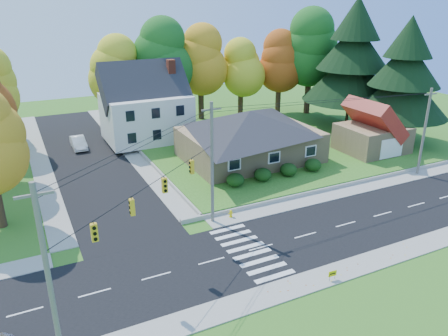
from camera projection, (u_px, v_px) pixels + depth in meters
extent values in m
plane|color=#3D7923|center=(261.00, 248.00, 32.07)|extent=(120.00, 120.00, 0.00)
cube|color=black|center=(261.00, 248.00, 32.07)|extent=(90.00, 8.00, 0.02)
cube|color=black|center=(86.00, 156.00, 50.50)|extent=(8.00, 44.00, 0.02)
cube|color=#9C9A90|center=(230.00, 218.00, 36.24)|extent=(90.00, 2.00, 0.08)
cube|color=#9C9A90|center=(301.00, 285.00, 27.88)|extent=(90.00, 2.00, 0.08)
cube|color=#3D7923|center=(264.00, 142.00, 54.88)|extent=(30.00, 30.00, 0.50)
cube|color=tan|center=(250.00, 144.00, 47.97)|extent=(14.00, 10.00, 3.20)
pyramid|color=#26262B|center=(250.00, 121.00, 46.99)|extent=(14.60, 10.60, 2.20)
cube|color=silver|center=(146.00, 117.00, 54.27)|extent=(10.00, 8.00, 5.60)
pyramid|color=#26262B|center=(144.00, 85.00, 52.81)|extent=(10.40, 8.40, 2.40)
cube|color=brown|center=(172.00, 98.00, 54.98)|extent=(0.90, 0.90, 9.60)
cube|color=tan|center=(372.00, 138.00, 50.43)|extent=(7.00, 6.00, 3.00)
pyramid|color=maroon|center=(375.00, 119.00, 49.59)|extent=(7.30, 6.30, 1.60)
cube|color=silver|center=(392.00, 148.00, 47.99)|extent=(3.20, 0.10, 2.20)
ellipsoid|color=#163A10|center=(235.00, 180.00, 41.08)|extent=(1.70, 1.70, 1.27)
ellipsoid|color=#163A10|center=(263.00, 175.00, 42.32)|extent=(1.70, 1.70, 1.27)
ellipsoid|color=#163A10|center=(289.00, 170.00, 43.55)|extent=(1.70, 1.70, 1.27)
ellipsoid|color=#163A10|center=(313.00, 165.00, 44.79)|extent=(1.70, 1.70, 1.27)
cylinder|color=#666059|center=(49.00, 282.00, 19.94)|extent=(0.26, 0.26, 10.00)
cube|color=#666059|center=(34.00, 195.00, 18.34)|extent=(1.60, 0.12, 0.12)
cylinder|color=#666059|center=(212.00, 165.00, 33.98)|extent=(0.26, 0.26, 10.00)
cube|color=#666059|center=(211.00, 110.00, 32.38)|extent=(1.60, 0.12, 0.12)
cylinder|color=#666059|center=(424.00, 133.00, 43.84)|extent=(0.26, 0.26, 9.00)
cube|color=#666059|center=(431.00, 94.00, 42.42)|extent=(1.60, 0.12, 0.12)
cube|color=gold|center=(94.00, 232.00, 22.29)|extent=(0.34, 0.26, 1.00)
cube|color=gold|center=(132.00, 207.00, 24.99)|extent=(0.26, 0.34, 1.00)
cube|color=gold|center=(165.00, 185.00, 27.90)|extent=(0.34, 0.26, 1.00)
cube|color=gold|center=(192.00, 167.00, 30.93)|extent=(0.26, 0.34, 1.00)
cylinder|color=black|center=(150.00, 185.00, 26.38)|extent=(13.02, 10.43, 0.04)
cylinder|color=#3F2A19|center=(119.00, 109.00, 58.49)|extent=(0.80, 0.80, 5.40)
sphere|color=gold|center=(116.00, 80.00, 57.07)|extent=(6.72, 6.72, 6.72)
sphere|color=gold|center=(115.00, 67.00, 56.46)|extent=(5.91, 5.91, 5.91)
sphere|color=gold|center=(114.00, 54.00, 55.85)|extent=(5.11, 5.11, 5.11)
cylinder|color=#3F2A19|center=(164.00, 103.00, 59.96)|extent=(0.86, 0.86, 6.30)
sphere|color=#1F651F|center=(162.00, 69.00, 58.31)|extent=(7.84, 7.84, 7.84)
sphere|color=#1F651F|center=(161.00, 54.00, 57.59)|extent=(6.90, 6.90, 6.90)
sphere|color=#1F651F|center=(161.00, 39.00, 56.88)|extent=(5.96, 5.96, 5.96)
cylinder|color=#3F2A19|center=(201.00, 99.00, 63.35)|extent=(0.83, 0.83, 5.85)
sphere|color=orange|center=(200.00, 70.00, 61.81)|extent=(7.28, 7.28, 7.28)
sphere|color=orange|center=(200.00, 56.00, 61.15)|extent=(6.41, 6.41, 6.41)
sphere|color=orange|center=(200.00, 43.00, 60.49)|extent=(5.53, 5.53, 5.53)
cylinder|color=#3F2A19|center=(241.00, 99.00, 65.15)|extent=(0.77, 0.77, 4.95)
sphere|color=gold|center=(241.00, 75.00, 63.85)|extent=(6.16, 6.16, 6.16)
sphere|color=gold|center=(241.00, 65.00, 63.29)|extent=(5.42, 5.42, 5.42)
sphere|color=gold|center=(241.00, 54.00, 62.73)|extent=(4.68, 4.68, 4.68)
cylinder|color=#3F2A19|center=(278.00, 96.00, 66.70)|extent=(0.80, 0.80, 5.40)
sphere|color=#AB4A15|center=(279.00, 70.00, 65.28)|extent=(6.72, 6.72, 6.72)
sphere|color=#AB4A15|center=(280.00, 58.00, 64.67)|extent=(5.91, 5.91, 5.91)
sphere|color=#AB4A15|center=(280.00, 47.00, 64.06)|extent=(5.11, 5.11, 5.11)
cylinder|color=#3F2A19|center=(308.00, 91.00, 66.43)|extent=(0.89, 0.89, 6.75)
sphere|color=#1F651F|center=(310.00, 58.00, 64.66)|extent=(8.40, 8.40, 8.40)
sphere|color=#1F651F|center=(311.00, 44.00, 63.90)|extent=(7.39, 7.39, 7.39)
sphere|color=#1F651F|center=(312.00, 29.00, 63.13)|extent=(6.38, 6.38, 6.38)
cylinder|color=#3F2A19|center=(347.00, 115.00, 60.87)|extent=(0.40, 0.40, 2.88)
cone|color=black|center=(351.00, 75.00, 58.89)|extent=(12.80, 12.80, 6.72)
cone|color=black|center=(354.00, 46.00, 57.49)|extent=(9.60, 9.60, 6.08)
cone|color=black|center=(357.00, 18.00, 56.21)|extent=(6.40, 6.40, 5.44)
cylinder|color=#3F2A19|center=(396.00, 129.00, 54.66)|extent=(0.40, 0.40, 2.52)
cone|color=black|center=(402.00, 92.00, 52.93)|extent=(11.20, 11.20, 5.88)
cone|color=black|center=(406.00, 63.00, 51.70)|extent=(8.40, 8.40, 5.32)
cone|color=black|center=(410.00, 36.00, 50.58)|extent=(5.60, 5.60, 4.76)
imported|color=white|center=(78.00, 143.00, 52.93)|extent=(1.54, 4.38, 1.44)
cylinder|color=#D6BF07|center=(231.00, 217.00, 36.44)|extent=(0.31, 0.31, 0.09)
cylinder|color=#D6BF07|center=(231.00, 214.00, 36.34)|extent=(0.21, 0.21, 0.48)
sphere|color=#D6BF07|center=(231.00, 211.00, 36.24)|extent=(0.23, 0.23, 0.23)
cylinder|color=#D6BF07|center=(231.00, 213.00, 36.31)|extent=(0.39, 0.12, 0.10)
cylinder|color=black|center=(329.00, 278.00, 28.15)|extent=(0.02, 0.02, 0.50)
cylinder|color=black|center=(335.00, 277.00, 28.33)|extent=(0.02, 0.02, 0.50)
cube|color=#ECDD03|center=(333.00, 274.00, 28.13)|extent=(0.59, 0.08, 0.40)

